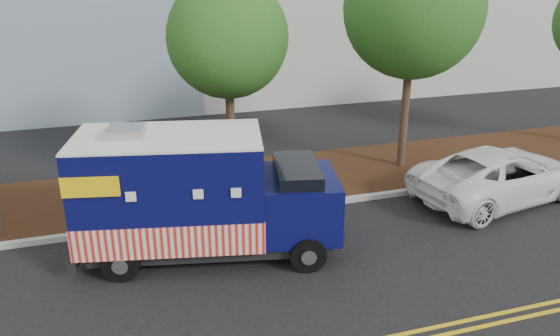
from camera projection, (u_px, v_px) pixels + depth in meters
name	position (u px, v px, depth m)	size (l,w,h in m)	color
ground	(208.00, 246.00, 13.52)	(120.00, 120.00, 0.00)	black
curb	(199.00, 220.00, 14.74)	(120.00, 0.18, 0.15)	#9E9E99
mulch_strip	(188.00, 190.00, 16.61)	(120.00, 4.00, 0.15)	black
tree_b	(228.00, 38.00, 15.21)	(3.42, 3.42, 6.32)	#38281C
tree_c	(414.00, 9.00, 16.56)	(4.30, 4.30, 7.40)	#38281C
food_truck	(195.00, 198.00, 12.68)	(6.43, 3.42, 3.22)	black
white_car	(500.00, 175.00, 15.94)	(2.53, 5.49, 1.52)	white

